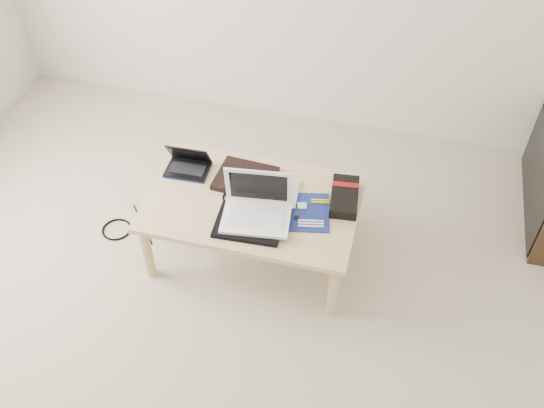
% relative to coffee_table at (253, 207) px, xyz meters
% --- Properties ---
extents(ground, '(4.00, 4.00, 0.00)m').
position_rel_coffee_table_xyz_m(ground, '(-0.08, -0.71, -0.35)').
color(ground, '#B4A992').
rests_on(ground, ground).
extents(room_shell, '(4.20, 4.20, 2.70)m').
position_rel_coffee_table_xyz_m(room_shell, '(-0.08, -0.71, 1.32)').
color(room_shell, beige).
rests_on(room_shell, ground).
extents(coffee_table, '(1.10, 0.70, 0.40)m').
position_rel_coffee_table_xyz_m(coffee_table, '(0.00, 0.00, 0.00)').
color(coffee_table, '#E4C189').
rests_on(coffee_table, ground).
extents(book, '(0.33, 0.28, 0.03)m').
position_rel_coffee_table_xyz_m(book, '(-0.08, 0.14, 0.06)').
color(book, black).
rests_on(book, coffee_table).
extents(netbook, '(0.24, 0.18, 0.15)m').
position_rel_coffee_table_xyz_m(netbook, '(-0.41, 0.15, 0.08)').
color(netbook, black).
rests_on(netbook, coffee_table).
extents(tablet, '(0.26, 0.22, 0.01)m').
position_rel_coffee_table_xyz_m(tablet, '(0.03, 0.05, 0.05)').
color(tablet, black).
rests_on(tablet, coffee_table).
extents(remote, '(0.06, 0.21, 0.02)m').
position_rel_coffee_table_xyz_m(remote, '(0.20, 0.09, 0.06)').
color(remote, silver).
rests_on(remote, coffee_table).
extents(neoprene_sleeve, '(0.35, 0.26, 0.02)m').
position_rel_coffee_table_xyz_m(neoprene_sleeve, '(0.03, -0.17, 0.06)').
color(neoprene_sleeve, black).
rests_on(neoprene_sleeve, coffee_table).
extents(white_laptop, '(0.37, 0.28, 0.25)m').
position_rel_coffee_table_xyz_m(white_laptop, '(0.05, -0.11, 0.12)').
color(white_laptop, white).
rests_on(white_laptop, neoprene_sleeve).
extents(motherboard, '(0.27, 0.32, 0.01)m').
position_rel_coffee_table_xyz_m(motherboard, '(0.30, -0.01, 0.05)').
color(motherboard, navy).
rests_on(motherboard, coffee_table).
extents(gpu_box, '(0.17, 0.29, 0.06)m').
position_rel_coffee_table_xyz_m(gpu_box, '(0.46, 0.12, 0.08)').
color(gpu_box, black).
rests_on(gpu_box, coffee_table).
extents(cable_coil, '(0.12, 0.12, 0.01)m').
position_rel_coffee_table_xyz_m(cable_coil, '(-0.12, -0.01, 0.05)').
color(cable_coil, black).
rests_on(cable_coil, coffee_table).
extents(floor_cable_coil, '(0.21, 0.21, 0.01)m').
position_rel_coffee_table_xyz_m(floor_cable_coil, '(-0.82, -0.05, -0.35)').
color(floor_cable_coil, black).
rests_on(floor_cable_coil, ground).
extents(floor_cable_trail, '(0.23, 0.27, 0.01)m').
position_rel_coffee_table_xyz_m(floor_cable_trail, '(-0.69, 0.03, -0.35)').
color(floor_cable_trail, black).
rests_on(floor_cable_trail, ground).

